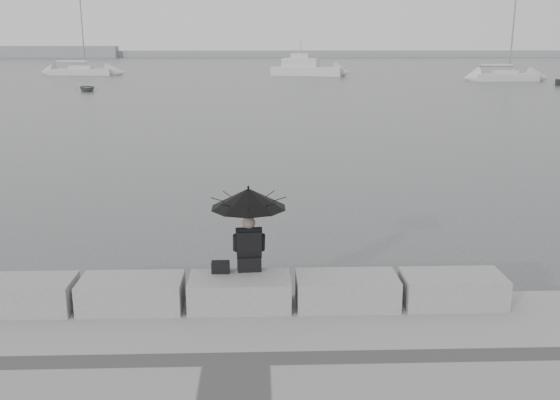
{
  "coord_description": "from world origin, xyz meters",
  "views": [
    {
      "loc": [
        0.32,
        -9.64,
        4.64
      ],
      "look_at": [
        0.75,
        3.0,
        1.36
      ],
      "focal_mm": 40.0,
      "sensor_mm": 36.0,
      "label": 1
    }
  ],
  "objects_px": {
    "sailboat_left": "(82,71)",
    "seated_person": "(249,209)",
    "motor_cruiser": "(308,68)",
    "sailboat_right": "(505,76)",
    "dinghy": "(87,88)"
  },
  "relations": [
    {
      "from": "sailboat_right",
      "to": "motor_cruiser",
      "type": "height_order",
      "value": "sailboat_right"
    },
    {
      "from": "seated_person",
      "to": "sailboat_left",
      "type": "height_order",
      "value": "sailboat_left"
    },
    {
      "from": "seated_person",
      "to": "sailboat_left",
      "type": "bearing_deg",
      "value": 102.87
    },
    {
      "from": "seated_person",
      "to": "motor_cruiser",
      "type": "xyz_separation_m",
      "value": [
        6.53,
        72.11,
        -1.12
      ]
    },
    {
      "from": "seated_person",
      "to": "motor_cruiser",
      "type": "bearing_deg",
      "value": 80.56
    },
    {
      "from": "sailboat_right",
      "to": "dinghy",
      "type": "height_order",
      "value": "sailboat_right"
    },
    {
      "from": "sailboat_left",
      "to": "motor_cruiser",
      "type": "bearing_deg",
      "value": 0.45
    },
    {
      "from": "seated_person",
      "to": "sailboat_right",
      "type": "bearing_deg",
      "value": 61.07
    },
    {
      "from": "motor_cruiser",
      "to": "dinghy",
      "type": "distance_m",
      "value": 32.26
    },
    {
      "from": "dinghy",
      "to": "sailboat_right",
      "type": "bearing_deg",
      "value": -4.07
    },
    {
      "from": "sailboat_left",
      "to": "sailboat_right",
      "type": "bearing_deg",
      "value": -9.91
    },
    {
      "from": "sailboat_right",
      "to": "motor_cruiser",
      "type": "bearing_deg",
      "value": 150.57
    },
    {
      "from": "sailboat_left",
      "to": "seated_person",
      "type": "bearing_deg",
      "value": -67.88
    },
    {
      "from": "seated_person",
      "to": "sailboat_right",
      "type": "xyz_separation_m",
      "value": [
        27.96,
        60.9,
        -1.48
      ]
    },
    {
      "from": "sailboat_left",
      "to": "motor_cruiser",
      "type": "distance_m",
      "value": 29.58
    }
  ]
}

